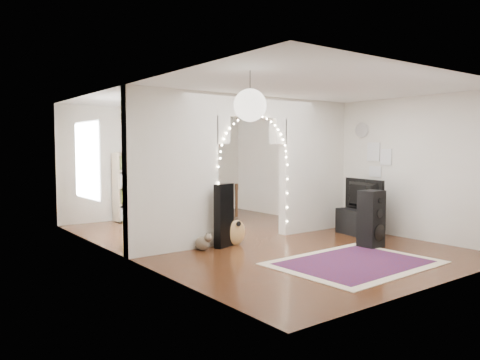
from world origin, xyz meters
TOP-DOWN VIEW (x-y plane):
  - floor at (0.00, 0.00)m, footprint 7.50×7.50m
  - ceiling at (0.00, 0.00)m, footprint 5.00×7.50m
  - wall_back at (0.00, 3.75)m, footprint 5.00×0.02m
  - wall_front at (0.00, -3.75)m, footprint 5.00×0.02m
  - wall_left at (-2.50, 0.00)m, footprint 0.02×7.50m
  - wall_right at (2.50, 0.00)m, footprint 0.02×7.50m
  - divider_wall at (0.00, 0.00)m, footprint 5.00×0.20m
  - fairy_lights at (0.00, -0.13)m, footprint 1.64×0.04m
  - window at (-2.47, 1.80)m, footprint 0.04×1.20m
  - wall_clock at (2.48, -0.60)m, footprint 0.03×0.31m
  - picture_frames at (2.48, -1.00)m, footprint 0.02×0.50m
  - paper_lantern at (-1.90, -2.40)m, footprint 0.40×0.40m
  - ceiling_fan at (0.00, 2.00)m, footprint 1.10×1.10m
  - area_rug at (0.12, -2.39)m, footprint 2.45×1.87m
  - guitar_case at (-0.79, -0.25)m, footprint 0.45×0.29m
  - acoustic_guitar at (-0.52, -0.25)m, footprint 0.38×0.14m
  - tabby_cat at (-1.23, -0.27)m, footprint 0.28×0.49m
  - floor_speaker at (1.27, -1.80)m, footprint 0.40×0.36m
  - media_console at (1.97, -0.97)m, footprint 0.58×1.06m
  - tv at (1.97, -0.97)m, footprint 0.34×1.08m
  - bookcase at (-0.47, 3.50)m, footprint 1.61×1.00m
  - dining_table at (-0.30, 3.40)m, footprint 1.28×0.93m
  - flower_vase at (-0.30, 3.40)m, footprint 0.20×0.20m
  - dining_chair_left at (0.61, 2.13)m, footprint 0.54×0.55m
  - dining_chair_right at (-0.47, 2.06)m, footprint 0.69×0.70m

SIDE VIEW (x-z plane):
  - floor at x=0.00m, z-range 0.00..0.00m
  - area_rug at x=0.12m, z-range 0.00..0.02m
  - tabby_cat at x=-1.23m, z-range -0.03..0.29m
  - dining_chair_right at x=-0.47m, z-range 0.00..0.49m
  - dining_chair_left at x=0.61m, z-range 0.00..0.49m
  - media_console at x=1.97m, z-range 0.00..0.50m
  - acoustic_guitar at x=-0.52m, z-range -0.06..0.87m
  - floor_speaker at x=1.27m, z-range 0.00..0.99m
  - guitar_case at x=-0.79m, z-range 0.00..1.11m
  - dining_table at x=-0.30m, z-range 0.30..1.06m
  - tv at x=1.97m, z-range 0.50..1.12m
  - bookcase at x=-0.47m, z-range 0.00..1.62m
  - flower_vase at x=-0.30m, z-range 0.76..0.95m
  - wall_back at x=0.00m, z-range 0.00..2.70m
  - wall_front at x=0.00m, z-range 0.00..2.70m
  - wall_left at x=-2.50m, z-range 0.00..2.70m
  - wall_right at x=2.50m, z-range 0.00..2.70m
  - divider_wall at x=0.00m, z-range 0.07..2.77m
  - window at x=-2.47m, z-range 0.80..2.20m
  - picture_frames at x=2.48m, z-range 1.15..1.85m
  - fairy_lights at x=0.00m, z-range 0.75..2.35m
  - wall_clock at x=2.48m, z-range 1.95..2.25m
  - paper_lantern at x=-1.90m, z-range 2.05..2.45m
  - ceiling_fan at x=0.00m, z-range 2.25..2.55m
  - ceiling at x=0.00m, z-range 2.69..2.71m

